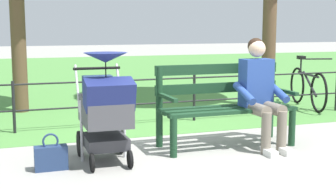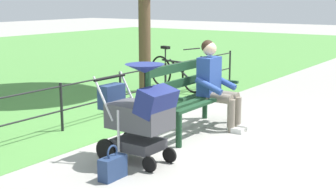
# 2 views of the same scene
# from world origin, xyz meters

# --- Properties ---
(ground_plane) EXTENTS (60.00, 60.00, 0.00)m
(ground_plane) POSITION_xyz_m (0.00, 0.00, 0.00)
(ground_plane) COLOR #9E9B93
(grass_lawn) EXTENTS (40.00, 16.00, 0.01)m
(grass_lawn) POSITION_xyz_m (0.00, -8.80, 0.00)
(grass_lawn) COLOR #518E42
(grass_lawn) RESTS_ON ground
(park_bench) EXTENTS (1.60, 0.61, 0.96)m
(park_bench) POSITION_xyz_m (-0.42, -0.12, 0.53)
(park_bench) COLOR #193D23
(park_bench) RESTS_ON ground
(person_on_bench) EXTENTS (0.53, 0.74, 1.28)m
(person_on_bench) POSITION_xyz_m (-0.78, 0.11, 0.68)
(person_on_bench) COLOR slate
(person_on_bench) RESTS_ON ground
(stroller) EXTENTS (0.52, 0.90, 1.15)m
(stroller) POSITION_xyz_m (1.06, 0.16, 0.59)
(stroller) COLOR black
(stroller) RESTS_ON ground
(handbag) EXTENTS (0.32, 0.14, 0.37)m
(handbag) POSITION_xyz_m (1.63, 0.23, 0.13)
(handbag) COLOR navy
(handbag) RESTS_ON ground
(park_fence) EXTENTS (9.02, 0.04, 0.70)m
(park_fence) POSITION_xyz_m (-0.51, -1.57, 0.43)
(park_fence) COLOR black
(park_fence) RESTS_ON ground
(bicycle) EXTENTS (0.55, 1.62, 0.89)m
(bicycle) POSITION_xyz_m (-2.95, -2.02, 0.36)
(bicycle) COLOR black
(bicycle) RESTS_ON ground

